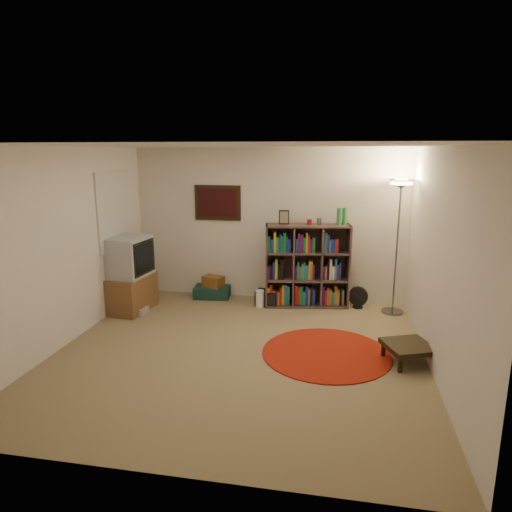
{
  "coord_description": "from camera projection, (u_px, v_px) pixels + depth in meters",
  "views": [
    {
      "loc": [
        1.15,
        -5.12,
        2.44
      ],
      "look_at": [
        0.1,
        0.6,
        1.1
      ],
      "focal_mm": 32.0,
      "sensor_mm": 36.0,
      "label": 1
    }
  ],
  "objects": [
    {
      "name": "paper_towel",
      "position": [
        260.0,
        299.0,
        7.28
      ],
      "size": [
        0.16,
        0.16,
        0.28
      ],
      "rotation": [
        0.0,
        0.0,
        -0.21
      ],
      "color": "white",
      "rests_on": "ground"
    },
    {
      "name": "side_table",
      "position": [
        408.0,
        347.0,
        5.34
      ],
      "size": [
        0.67,
        0.67,
        0.24
      ],
      "rotation": [
        0.0,
        0.0,
        0.38
      ],
      "color": "black",
      "rests_on": "ground"
    },
    {
      "name": "bookshelf",
      "position": [
        306.0,
        267.0,
        7.26
      ],
      "size": [
        1.36,
        0.57,
        1.58
      ],
      "rotation": [
        0.0,
        0.0,
        0.15
      ],
      "color": "#4A3531",
      "rests_on": "ground"
    },
    {
      "name": "duffel_bag",
      "position": [
        267.0,
        298.0,
        7.39
      ],
      "size": [
        0.36,
        0.31,
        0.24
      ],
      "rotation": [
        0.0,
        0.0,
        -0.08
      ],
      "color": "black",
      "rests_on": "ground"
    },
    {
      "name": "floor_lamp",
      "position": [
        400.0,
        203.0,
        6.68
      ],
      "size": [
        0.42,
        0.42,
        2.05
      ],
      "rotation": [
        0.0,
        0.0,
        -0.08
      ],
      "color": "gray",
      "rests_on": "ground"
    },
    {
      "name": "suitcase",
      "position": [
        212.0,
        292.0,
        7.78
      ],
      "size": [
        0.63,
        0.43,
        0.19
      ],
      "rotation": [
        0.0,
        0.0,
        0.09
      ],
      "color": "#12332C",
      "rests_on": "ground"
    },
    {
      "name": "room",
      "position": [
        235.0,
        253.0,
        5.43
      ],
      "size": [
        4.54,
        4.54,
        2.54
      ],
      "color": "olive",
      "rests_on": "ground"
    },
    {
      "name": "dvd_box",
      "position": [
        138.0,
        311.0,
        7.0
      ],
      "size": [
        0.29,
        0.24,
        0.09
      ],
      "rotation": [
        0.0,
        0.0,
        -0.02
      ],
      "color": "#ADAEB2",
      "rests_on": "ground"
    },
    {
      "name": "tv_stand",
      "position": [
        129.0,
        275.0,
        7.06
      ],
      "size": [
        0.64,
        0.86,
        1.17
      ],
      "rotation": [
        0.0,
        0.0,
        -0.1
      ],
      "color": "brown",
      "rests_on": "ground"
    },
    {
      "name": "wicker_basket",
      "position": [
        213.0,
        282.0,
        7.72
      ],
      "size": [
        0.38,
        0.33,
        0.19
      ],
      "rotation": [
        0.0,
        0.0,
        -0.34
      ],
      "color": "brown",
      "rests_on": "suitcase"
    },
    {
      "name": "red_rug",
      "position": [
        326.0,
        353.0,
        5.63
      ],
      "size": [
        1.58,
        1.58,
        0.01
      ],
      "color": "maroon",
      "rests_on": "ground"
    },
    {
      "name": "floor_fan",
      "position": [
        358.0,
        297.0,
        7.22
      ],
      "size": [
        0.31,
        0.19,
        0.35
      ],
      "rotation": [
        0.0,
        0.0,
        -0.17
      ],
      "color": "black",
      "rests_on": "ground"
    }
  ]
}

